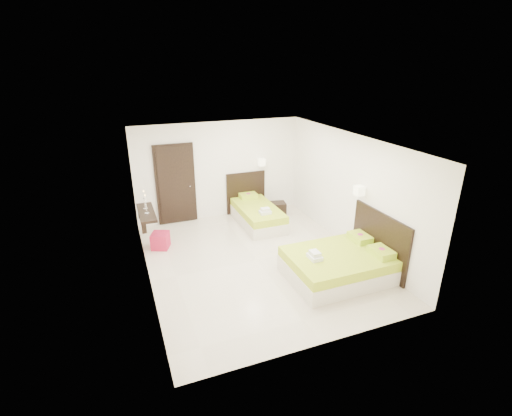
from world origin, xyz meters
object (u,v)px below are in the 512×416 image
object	(u,v)px
bed_double	(341,263)
nightstand	(278,209)
bed_single	(257,213)
ottoman	(160,241)

from	to	relation	value
bed_double	nightstand	xyz separation A→B (m)	(0.15, 3.37, -0.11)
bed_single	bed_double	bearing A→B (deg)	-78.78
bed_double	nightstand	world-z (taller)	bed_double
bed_double	nightstand	distance (m)	3.37
bed_double	ottoman	distance (m)	4.09
ottoman	bed_single	bearing A→B (deg)	11.67
nightstand	ottoman	distance (m)	3.45
bed_double	bed_single	bearing A→B (deg)	101.22
bed_double	ottoman	xyz separation A→B (m)	(-3.20, 2.54, -0.11)
bed_single	ottoman	size ratio (longest dim) A/B	5.05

